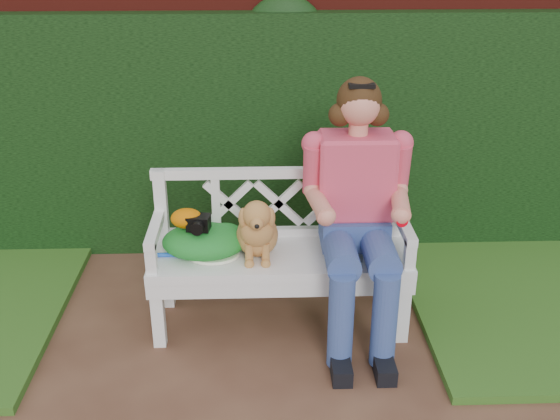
{
  "coord_description": "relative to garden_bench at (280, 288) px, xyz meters",
  "views": [
    {
      "loc": [
        0.14,
        -2.68,
        2.29
      ],
      "look_at": [
        0.25,
        0.68,
        0.75
      ],
      "focal_mm": 42.0,
      "sensor_mm": 36.0,
      "label": 1
    }
  ],
  "objects": [
    {
      "name": "ground",
      "position": [
        -0.25,
        -0.68,
        -0.24
      ],
      "size": [
        60.0,
        60.0,
        0.0
      ],
      "primitive_type": "plane",
      "color": "#482B1E"
    },
    {
      "name": "brick_wall",
      "position": [
        -0.25,
        1.22,
        0.86
      ],
      "size": [
        10.0,
        0.3,
        2.2
      ],
      "primitive_type": "cube",
      "color": "#5E160F",
      "rests_on": "ground"
    },
    {
      "name": "ivy_hedge",
      "position": [
        -0.25,
        1.0,
        0.61
      ],
      "size": [
        10.0,
        0.18,
        1.7
      ],
      "primitive_type": "cube",
      "color": "#1D4418",
      "rests_on": "ground"
    },
    {
      "name": "garden_bench",
      "position": [
        0.0,
        0.0,
        0.0
      ],
      "size": [
        1.63,
        0.75,
        0.48
      ],
      "primitive_type": null,
      "rotation": [
        0.0,
        0.0,
        -0.1
      ],
      "color": "white",
      "rests_on": "ground"
    },
    {
      "name": "seated_woman",
      "position": [
        0.43,
        -0.02,
        0.52
      ],
      "size": [
        0.92,
        1.03,
        1.51
      ],
      "primitive_type": null,
      "rotation": [
        0.0,
        0.0,
        0.39
      ],
      "color": "#EF2E58",
      "rests_on": "ground"
    },
    {
      "name": "dog",
      "position": [
        -0.13,
        -0.04,
        0.43
      ],
      "size": [
        0.33,
        0.4,
        0.39
      ],
      "primitive_type": null,
      "rotation": [
        0.0,
        0.0,
        -0.22
      ],
      "color": "#B16E29",
      "rests_on": "garden_bench"
    },
    {
      "name": "tennis_racket",
      "position": [
        -0.41,
        -0.04,
        0.25
      ],
      "size": [
        0.61,
        0.38,
        0.03
      ],
      "primitive_type": null,
      "rotation": [
        0.0,
        0.0,
        0.26
      ],
      "color": "white",
      "rests_on": "garden_bench"
    },
    {
      "name": "green_bag",
      "position": [
        -0.44,
        0.0,
        0.32
      ],
      "size": [
        0.56,
        0.48,
        0.17
      ],
      "primitive_type": null,
      "rotation": [
        0.0,
        0.0,
        -0.25
      ],
      "color": "#1C7717",
      "rests_on": "garden_bench"
    },
    {
      "name": "camera_item",
      "position": [
        -0.46,
        -0.02,
        0.45
      ],
      "size": [
        0.14,
        0.11,
        0.08
      ],
      "primitive_type": "cube",
      "rotation": [
        0.0,
        0.0,
        -0.15
      ],
      "color": "black",
      "rests_on": "green_bag"
    },
    {
      "name": "baseball_glove",
      "position": [
        -0.53,
        0.01,
        0.46
      ],
      "size": [
        0.2,
        0.16,
        0.11
      ],
      "primitive_type": "ellipsoid",
      "rotation": [
        0.0,
        0.0,
        -0.15
      ],
      "color": "#C26101",
      "rests_on": "green_bag"
    }
  ]
}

